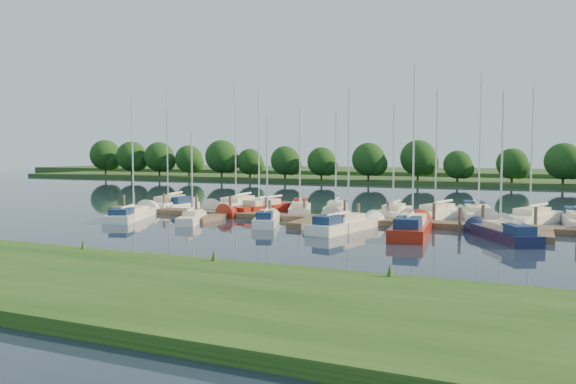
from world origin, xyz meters
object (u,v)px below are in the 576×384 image
at_px(dock, 315,219).
at_px(sailboat_s_2, 267,220).
at_px(motorboat, 180,206).
at_px(sailboat_n_0, 169,206).
at_px(sailboat_n_5, 336,210).

bearing_deg(dock, sailboat_s_2, -132.14).
bearing_deg(motorboat, sailboat_n_0, -6.42).
relative_size(sailboat_n_0, sailboat_n_5, 1.29).
distance_m(dock, sailboat_n_5, 6.55).
relative_size(sailboat_n_0, sailboat_s_2, 1.40).
height_order(dock, sailboat_s_2, sailboat_s_2).
height_order(sailboat_n_0, sailboat_n_5, sailboat_n_0).
xyz_separation_m(dock, sailboat_n_0, (-16.57, 4.21, 0.08)).
bearing_deg(sailboat_n_5, dock, 81.99).
relative_size(dock, sailboat_n_5, 4.35).
bearing_deg(dock, sailboat_n_0, 165.74).
relative_size(motorboat, sailboat_s_2, 0.55).
bearing_deg(sailboat_n_5, sailboat_n_0, -4.61).
bearing_deg(dock, motorboat, 165.42).
height_order(sailboat_n_0, sailboat_s_2, sailboat_n_0).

